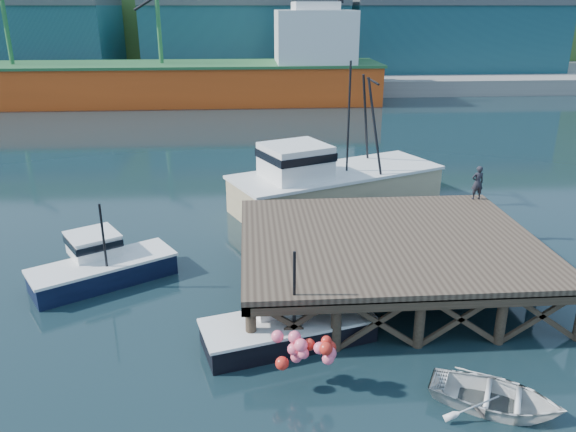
{
  "coord_description": "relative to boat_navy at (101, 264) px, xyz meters",
  "views": [
    {
      "loc": [
        -0.15,
        -20.82,
        10.99
      ],
      "look_at": [
        1.52,
        2.0,
        2.39
      ],
      "focal_mm": 35.0,
      "sensor_mm": 36.0,
      "label": 1
    }
  ],
  "objects": [
    {
      "name": "ground",
      "position": [
        6.48,
        -1.19,
        -0.74
      ],
      "size": [
        300.0,
        300.0,
        0.0
      ],
      "primitive_type": "plane",
      "color": "black",
      "rests_on": "ground"
    },
    {
      "name": "wharf",
      "position": [
        11.98,
        -1.38,
        1.2
      ],
      "size": [
        12.0,
        10.0,
        2.62
      ],
      "color": "brown",
      "rests_on": "ground"
    },
    {
      "name": "far_quay",
      "position": [
        6.48,
        68.81,
        0.26
      ],
      "size": [
        160.0,
        40.0,
        2.0
      ],
      "primitive_type": "cube",
      "color": "gray",
      "rests_on": "ground"
    },
    {
      "name": "warehouse_mid",
      "position": [
        6.48,
        63.81,
        5.76
      ],
      "size": [
        28.0,
        16.0,
        9.0
      ],
      "primitive_type": "cube",
      "color": "#1B5159",
      "rests_on": "far_quay"
    },
    {
      "name": "warehouse_right",
      "position": [
        36.48,
        63.81,
        5.76
      ],
      "size": [
        30.0,
        16.0,
        9.0
      ],
      "primitive_type": "cube",
      "color": "#1B5159",
      "rests_on": "far_quay"
    },
    {
      "name": "cargo_ship",
      "position": [
        -1.98,
        46.81,
        2.57
      ],
      "size": [
        55.5,
        10.0,
        13.75
      ],
      "color": "#DD4A14",
      "rests_on": "ground"
    },
    {
      "name": "hillside",
      "position": [
        6.48,
        98.81,
        10.26
      ],
      "size": [
        220.0,
        50.0,
        22.0
      ],
      "primitive_type": "cube",
      "color": "#2D511E",
      "rests_on": "ground"
    },
    {
      "name": "boat_navy",
      "position": [
        0.0,
        0.0,
        0.0
      ],
      "size": [
        6.13,
        4.86,
        3.67
      ],
      "rotation": [
        0.0,
        0.0,
        0.54
      ],
      "color": "black",
      "rests_on": "ground"
    },
    {
      "name": "boat_black",
      "position": [
        7.5,
        -5.02,
        -0.06
      ],
      "size": [
        6.3,
        5.22,
        3.67
      ],
      "rotation": [
        0.0,
        0.0,
        0.27
      ],
      "color": "black",
      "rests_on": "ground"
    },
    {
      "name": "trawler",
      "position": [
        11.13,
        8.69,
        0.95
      ],
      "size": [
        13.01,
        8.99,
        8.23
      ],
      "rotation": [
        0.0,
        0.0,
        0.42
      ],
      "color": "tan",
      "rests_on": "ground"
    },
    {
      "name": "dinghy",
      "position": [
        13.31,
        -9.15,
        -0.35
      ],
      "size": [
        4.54,
        4.09,
        0.77
      ],
      "primitive_type": "imported",
      "rotation": [
        0.0,
        0.0,
        1.09
      ],
      "color": "silver",
      "rests_on": "ground"
    },
    {
      "name": "dockworker",
      "position": [
        17.38,
        3.21,
        2.22
      ],
      "size": [
        0.63,
        0.44,
        1.66
      ],
      "primitive_type": "imported",
      "rotation": [
        0.0,
        0.0,
        3.21
      ],
      "color": "black",
      "rests_on": "wharf"
    }
  ]
}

